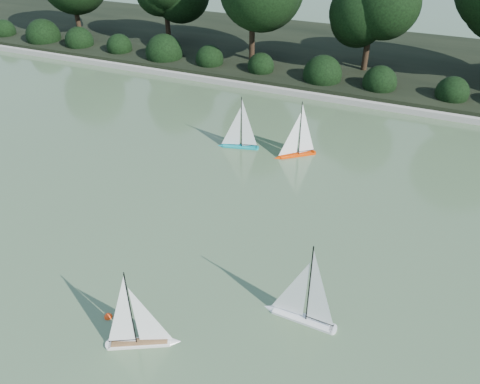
# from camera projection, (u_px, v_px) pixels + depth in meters

# --- Properties ---
(ground) EXTENTS (80.00, 80.00, 0.00)m
(ground) POSITION_uv_depth(u_px,v_px,m) (182.00, 286.00, 8.07)
(ground) COLOR #36482B
(ground) RESTS_ON ground
(pond_coping) EXTENTS (40.00, 0.35, 0.18)m
(pond_coping) POSITION_uv_depth(u_px,v_px,m) (317.00, 95.00, 14.90)
(pond_coping) COLOR gray
(pond_coping) RESTS_ON ground
(far_bank) EXTENTS (40.00, 8.00, 0.30)m
(far_bank) POSITION_uv_depth(u_px,v_px,m) (344.00, 57.00, 17.93)
(far_bank) COLOR black
(far_bank) RESTS_ON ground
(shrub_hedge) EXTENTS (29.10, 1.10, 1.10)m
(shrub_hedge) POSITION_uv_depth(u_px,v_px,m) (325.00, 75.00, 15.39)
(shrub_hedge) COLOR black
(shrub_hedge) RESTS_ON ground
(sailboat_white_a) EXTENTS (1.23, 0.26, 1.68)m
(sailboat_white_a) POSITION_uv_depth(u_px,v_px,m) (298.00, 306.00, 7.35)
(sailboat_white_a) COLOR silver
(sailboat_white_a) RESTS_ON ground
(sailboat_white_b) EXTENTS (1.08, 0.65, 1.56)m
(sailboat_white_b) POSITION_uv_depth(u_px,v_px,m) (144.00, 333.00, 6.95)
(sailboat_white_b) COLOR silver
(sailboat_white_b) RESTS_ON ground
(sailboat_orange) EXTENTS (0.98, 0.80, 1.54)m
(sailboat_orange) POSITION_uv_depth(u_px,v_px,m) (294.00, 147.00, 11.71)
(sailboat_orange) COLOR #F33800
(sailboat_orange) RESTS_ON ground
(sailboat_teal) EXTENTS (1.11, 0.41, 1.51)m
(sailboat_teal) POSITION_uv_depth(u_px,v_px,m) (237.00, 139.00, 12.10)
(sailboat_teal) COLOR #0D9093
(sailboat_teal) RESTS_ON ground
(race_buoy) EXTENTS (0.13, 0.13, 0.13)m
(race_buoy) POSITION_uv_depth(u_px,v_px,m) (108.00, 317.00, 7.51)
(race_buoy) COLOR #FF3C0D
(race_buoy) RESTS_ON ground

